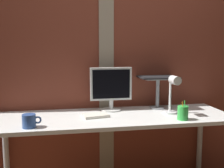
% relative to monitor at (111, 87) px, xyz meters
% --- Properties ---
extents(brick_wall_back, '(3.52, 0.16, 2.61)m').
position_rel_monitor_xyz_m(brick_wall_back, '(0.08, 0.18, 0.32)').
color(brick_wall_back, brown).
rests_on(brick_wall_back, ground_plane).
extents(desk, '(1.94, 0.63, 0.77)m').
position_rel_monitor_xyz_m(desk, '(-0.01, -0.19, -0.29)').
color(desk, white).
rests_on(desk, ground_plane).
extents(monitor, '(0.37, 0.18, 0.38)m').
position_rel_monitor_xyz_m(monitor, '(0.00, 0.00, 0.00)').
color(monitor, silver).
rests_on(monitor, desk).
extents(laptop_stand, '(0.28, 0.22, 0.28)m').
position_rel_monitor_xyz_m(laptop_stand, '(0.43, 0.00, -0.03)').
color(laptop_stand, gray).
rests_on(laptop_stand, desk).
extents(laptop, '(0.34, 0.28, 0.21)m').
position_rel_monitor_xyz_m(laptop, '(0.43, 0.06, 0.12)').
color(laptop, black).
rests_on(laptop, laptop_stand).
extents(desk_lamp, '(0.12, 0.20, 0.33)m').
position_rel_monitor_xyz_m(desk_lamp, '(0.47, -0.25, -0.01)').
color(desk_lamp, white).
rests_on(desk_lamp, desk).
extents(pen_cup, '(0.08, 0.08, 0.16)m').
position_rel_monitor_xyz_m(pen_cup, '(0.49, -0.41, -0.16)').
color(pen_cup, green).
rests_on(pen_cup, desk).
extents(coffee_mug, '(0.13, 0.09, 0.10)m').
position_rel_monitor_xyz_m(coffee_mug, '(-0.66, -0.41, -0.17)').
color(coffee_mug, '#2D4C8C').
rests_on(coffee_mug, desk).
extents(paper_clutter_stack, '(0.22, 0.17, 0.02)m').
position_rel_monitor_xyz_m(paper_clutter_stack, '(-0.16, -0.19, -0.20)').
color(paper_clutter_stack, silver).
rests_on(paper_clutter_stack, desk).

